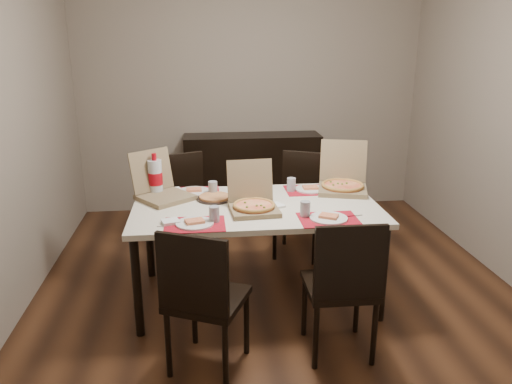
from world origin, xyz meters
TOP-DOWN VIEW (x-y plane):
  - ground at (0.00, 0.00)m, footprint 3.80×4.00m
  - room_walls at (0.00, 0.43)m, footprint 3.84×4.02m
  - sideboard at (0.00, 1.78)m, footprint 1.50×0.40m
  - dining_table at (-0.18, -0.14)m, footprint 1.80×1.00m
  - chair_near_left at (-0.59, -1.02)m, footprint 0.56×0.56m
  - chair_near_right at (0.26, -0.96)m, footprint 0.43×0.43m
  - chair_far_left at (-0.71, 0.72)m, footprint 0.54×0.54m
  - chair_far_right at (0.33, 0.66)m, footprint 0.55×0.55m
  - setting_near_left at (-0.61, -0.49)m, footprint 0.45×0.30m
  - setting_near_right at (0.24, -0.48)m, footprint 0.45×0.30m
  - setting_far_left at (-0.61, 0.20)m, footprint 0.45×0.30m
  - setting_far_right at (0.26, 0.17)m, footprint 0.43×0.30m
  - napkin_loose at (-0.04, -0.21)m, footprint 0.16×0.15m
  - pizza_box_center at (-0.21, -0.26)m, footprint 0.36×0.39m
  - pizza_box_right at (0.56, 0.14)m, footprint 0.47×0.50m
  - pizza_box_left at (-0.87, 0.09)m, footprint 0.52×0.52m
  - faina_plate at (-0.47, 0.02)m, footprint 0.27×0.27m
  - dip_bowl at (-0.12, 0.07)m, footprint 0.12×0.12m
  - soda_bottle at (-0.93, 0.18)m, footprint 0.11×0.11m

SIDE VIEW (x-z plane):
  - ground at x=0.00m, z-range -0.02..0.00m
  - sideboard at x=0.00m, z-range 0.00..0.90m
  - chair_near_left at x=-0.59m, z-range 0.05..0.98m
  - chair_near_right at x=0.26m, z-range 0.05..0.98m
  - chair_far_left at x=-0.71m, z-range 0.05..0.98m
  - chair_far_right at x=0.33m, z-range 0.05..0.98m
  - dining_table at x=-0.18m, z-range 0.31..1.06m
  - napkin_loose at x=-0.04m, z-range 0.75..0.77m
  - dip_bowl at x=-0.12m, z-range 0.75..0.78m
  - faina_plate at x=-0.47m, z-range 0.75..0.78m
  - setting_far_left at x=-0.61m, z-range 0.72..0.83m
  - setting_near_left at x=-0.61m, z-range 0.72..0.83m
  - setting_near_right at x=0.24m, z-range 0.72..0.83m
  - setting_far_right at x=0.26m, z-range 0.72..0.83m
  - pizza_box_center at x=-0.21m, z-range 0.64..0.97m
  - pizza_box_right at x=0.56m, z-range 0.62..1.00m
  - pizza_box_left at x=-0.87m, z-range 0.63..0.99m
  - soda_bottle at x=-0.93m, z-range 0.72..1.06m
  - room_walls at x=0.00m, z-range 0.42..3.04m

